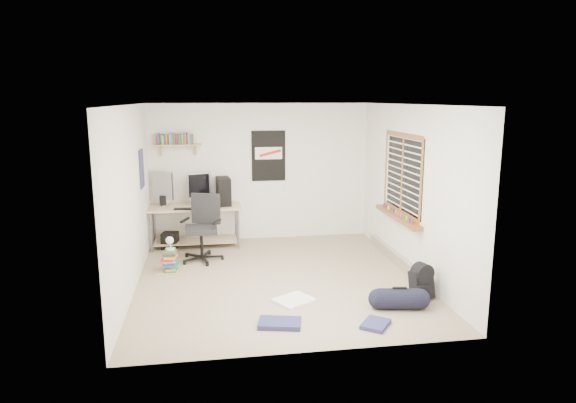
{
  "coord_description": "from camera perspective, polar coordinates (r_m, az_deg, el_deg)",
  "views": [
    {
      "loc": [
        -0.97,
        -7.06,
        2.59
      ],
      "look_at": [
        0.19,
        0.22,
        1.1
      ],
      "focal_mm": 32.0,
      "sensor_mm": 36.0,
      "label": 1
    }
  ],
  "objects": [
    {
      "name": "pc_tower",
      "position": [
        9.15,
        -7.18,
        1.16
      ],
      "size": [
        0.26,
        0.48,
        0.48
      ],
      "primitive_type": "cube",
      "rotation": [
        0.0,
        0.0,
        0.09
      ],
      "color": "black",
      "rests_on": "desk"
    },
    {
      "name": "baseboard_heater",
      "position": [
        8.3,
        12.1,
        -6.35
      ],
      "size": [
        0.08,
        2.5,
        0.18
      ],
      "primitive_type": "cube",
      "color": "#B7B2A8",
      "rests_on": "floor"
    },
    {
      "name": "desk_lamp",
      "position": [
        7.94,
        -12.92,
        -5.01
      ],
      "size": [
        0.2,
        0.25,
        0.21
      ],
      "primitive_type": "cube",
      "rotation": [
        0.0,
        0.0,
        -0.43
      ],
      "color": "white",
      "rests_on": "book_stack"
    },
    {
      "name": "poster_back_wall",
      "position": [
        9.41,
        -2.17,
        5.09
      ],
      "size": [
        0.62,
        0.03,
        0.92
      ],
      "primitive_type": "cube",
      "color": "black",
      "rests_on": "back_wall"
    },
    {
      "name": "right_wall",
      "position": [
        7.78,
        13.59,
        1.2
      ],
      "size": [
        0.01,
        4.5,
        2.5
      ],
      "primitive_type": "cube",
      "color": "silver",
      "rests_on": "ground"
    },
    {
      "name": "desk",
      "position": [
        9.25,
        -10.25,
        -2.67
      ],
      "size": [
        1.64,
        0.81,
        0.73
      ],
      "primitive_type": "cube",
      "rotation": [
        0.0,
        0.0,
        -0.07
      ],
      "color": "tan",
      "rests_on": "floor"
    },
    {
      "name": "back_wall",
      "position": [
        9.46,
        -3.08,
        3.28
      ],
      "size": [
        4.0,
        0.01,
        2.5
      ],
      "primitive_type": "cube",
      "color": "silver",
      "rests_on": "ground"
    },
    {
      "name": "keyboard",
      "position": [
        8.88,
        -11.39,
        -0.82
      ],
      "size": [
        0.38,
        0.15,
        0.02
      ],
      "primitive_type": "cube",
      "rotation": [
        0.0,
        0.0,
        -0.06
      ],
      "color": "black",
      "rests_on": "desk"
    },
    {
      "name": "monitor_left",
      "position": [
        9.23,
        -13.76,
        1.04
      ],
      "size": [
        0.43,
        0.35,
        0.49
      ],
      "primitive_type": "cube",
      "rotation": [
        0.0,
        0.0,
        -0.61
      ],
      "color": "#ABACB1",
      "rests_on": "desk"
    },
    {
      "name": "tshirt",
      "position": [
        6.75,
        0.66,
        -10.94
      ],
      "size": [
        0.6,
        0.58,
        0.04
      ],
      "primitive_type": "cube",
      "rotation": [
        0.0,
        0.0,
        0.54
      ],
      "color": "white",
      "rests_on": "floor"
    },
    {
      "name": "book_stack",
      "position": [
        8.03,
        -12.98,
        -6.55
      ],
      "size": [
        0.48,
        0.43,
        0.28
      ],
      "primitive_type": "cube",
      "rotation": [
        0.0,
        0.0,
        -0.25
      ],
      "color": "olive",
      "rests_on": "floor"
    },
    {
      "name": "monitor_right",
      "position": [
        9.2,
        -9.77,
        1.06
      ],
      "size": [
        0.43,
        0.23,
        0.46
      ],
      "primitive_type": "cube",
      "rotation": [
        0.0,
        0.0,
        0.31
      ],
      "color": "#9D9DA1",
      "rests_on": "desk"
    },
    {
      "name": "window",
      "position": [
        8.0,
        12.48,
        2.98
      ],
      "size": [
        0.1,
        1.5,
        1.26
      ],
      "primitive_type": "cube",
      "color": "brown",
      "rests_on": "right_wall"
    },
    {
      "name": "subwoofer",
      "position": [
        9.22,
        -12.97,
        -4.27
      ],
      "size": [
        0.31,
        0.31,
        0.29
      ],
      "primitive_type": "cube",
      "rotation": [
        0.0,
        0.0,
        -0.23
      ],
      "color": "black",
      "rests_on": "floor"
    },
    {
      "name": "speaker_left",
      "position": [
        9.22,
        -13.74,
        0.05
      ],
      "size": [
        0.12,
        0.12,
        0.18
      ],
      "primitive_type": "cube",
      "rotation": [
        0.0,
        0.0,
        0.36
      ],
      "color": "black",
      "rests_on": "desk"
    },
    {
      "name": "wall_shelf",
      "position": [
        9.25,
        -12.07,
        6.16
      ],
      "size": [
        0.8,
        0.22,
        0.24
      ],
      "primitive_type": "cube",
      "color": "tan",
      "rests_on": "back_wall"
    },
    {
      "name": "left_wall",
      "position": [
        7.26,
        -17.09,
        0.29
      ],
      "size": [
        0.01,
        4.5,
        2.5
      ],
      "primitive_type": "cube",
      "color": "silver",
      "rests_on": "ground"
    },
    {
      "name": "poster_left_wall",
      "position": [
        8.39,
        -15.95,
        3.54
      ],
      "size": [
        0.02,
        0.42,
        0.6
      ],
      "primitive_type": "cube",
      "color": "navy",
      "rests_on": "left_wall"
    },
    {
      "name": "office_chair",
      "position": [
        8.37,
        -9.63,
        -3.25
      ],
      "size": [
        0.91,
        0.91,
        1.07
      ],
      "primitive_type": "cube",
      "rotation": [
        0.0,
        0.0,
        -0.37
      ],
      "color": "black",
      "rests_on": "floor"
    },
    {
      "name": "backpack",
      "position": [
        7.0,
        14.62,
        -8.92
      ],
      "size": [
        0.33,
        0.29,
        0.38
      ],
      "primitive_type": "cube",
      "rotation": [
        0.0,
        0.0,
        0.27
      ],
      "color": "black",
      "rests_on": "floor"
    },
    {
      "name": "jeans_a",
      "position": [
        6.1,
        -0.93,
        -13.35
      ],
      "size": [
        0.54,
        0.41,
        0.05
      ],
      "primitive_type": "cube",
      "rotation": [
        0.0,
        0.0,
        -0.22
      ],
      "color": "navy",
      "rests_on": "floor"
    },
    {
      "name": "ceiling",
      "position": [
        7.13,
        -1.25,
        10.76
      ],
      "size": [
        4.0,
        4.5,
        0.01
      ],
      "primitive_type": "cube",
      "color": "white",
      "rests_on": "ground"
    },
    {
      "name": "jeans_b",
      "position": [
        6.17,
        9.7,
        -13.27
      ],
      "size": [
        0.43,
        0.45,
        0.04
      ],
      "primitive_type": "cube",
      "rotation": [
        0.0,
        0.0,
        0.92
      ],
      "color": "navy",
      "rests_on": "floor"
    },
    {
      "name": "floor",
      "position": [
        7.58,
        -1.17,
        -8.57
      ],
      "size": [
        4.0,
        4.5,
        0.01
      ],
      "primitive_type": "cube",
      "color": "gray",
      "rests_on": "ground"
    },
    {
      "name": "speaker_right",
      "position": [
        8.86,
        -7.84,
        -0.16
      ],
      "size": [
        0.11,
        0.11,
        0.19
      ],
      "primitive_type": "cube",
      "rotation": [
        0.0,
        0.0,
        -0.22
      ],
      "color": "black",
      "rests_on": "desk"
    },
    {
      "name": "duffel_bag",
      "position": [
        6.65,
        12.25,
        -10.46
      ],
      "size": [
        0.31,
        0.31,
        0.52
      ],
      "primitive_type": "cylinder",
      "rotation": [
        0.0,
        0.0,
        -0.17
      ],
      "color": "black",
      "rests_on": "floor"
    }
  ]
}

